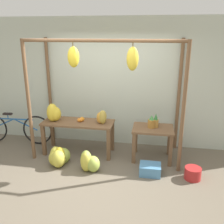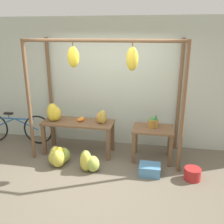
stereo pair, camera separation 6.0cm
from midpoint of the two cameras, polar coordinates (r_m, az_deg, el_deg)
ground_plane at (r=4.59m, az=-3.25°, el=-14.91°), size 20.00×20.00×0.00m
shop_wall_back at (r=5.54m, az=0.41°, el=6.58°), size 8.00×0.08×2.80m
stall_awning at (r=4.71m, az=-1.17°, el=7.30°), size 2.96×1.12×2.37m
display_table_main at (r=5.28m, az=-7.38°, el=-3.37°), size 1.48×0.57×0.70m
display_table_side at (r=5.06m, az=9.61°, el=-5.23°), size 0.80×0.59×0.67m
banana_pile_on_table at (r=5.33m, az=-12.86°, el=-0.22°), size 0.36×0.38×0.38m
orange_pile at (r=5.22m, az=-6.78°, el=-1.73°), size 0.13×0.14×0.09m
pineapple_cluster at (r=4.99m, az=9.71°, el=-2.30°), size 0.21×0.17×0.29m
banana_pile_ground_left at (r=5.03m, az=-11.77°, el=-9.96°), size 0.45×0.51×0.38m
banana_pile_ground_right at (r=4.74m, az=-5.04°, el=-11.31°), size 0.48×0.38×0.39m
fruit_crate_white at (r=4.71m, az=8.96°, el=-12.88°), size 0.38×0.31×0.19m
blue_bucket at (r=4.73m, az=18.25°, el=-13.29°), size 0.29×0.29×0.21m
parked_bicycle at (r=6.19m, az=-20.90°, el=-3.42°), size 1.77×0.11×0.73m
papaya_pile at (r=5.07m, az=-1.94°, el=-1.16°), size 0.23×0.29×0.29m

